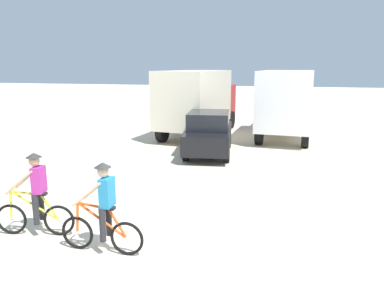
{
  "coord_description": "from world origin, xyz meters",
  "views": [
    {
      "loc": [
        2.24,
        -7.38,
        3.56
      ],
      "look_at": [
        -0.56,
        3.7,
        1.1
      ],
      "focal_mm": 33.93,
      "sensor_mm": 36.0,
      "label": 1
    }
  ],
  "objects_px": {
    "box_truck_cream_rv": "(198,99)",
    "box_truck_avon_van": "(287,100)",
    "cyclist_orange_shirt": "(36,197)",
    "cyclist_cowboy_hat": "(103,211)",
    "sedan_parked": "(209,133)"
  },
  "relations": [
    {
      "from": "box_truck_cream_rv",
      "to": "cyclist_orange_shirt",
      "type": "relative_size",
      "value": 3.83
    },
    {
      "from": "box_truck_avon_van",
      "to": "cyclist_orange_shirt",
      "type": "relative_size",
      "value": 3.78
    },
    {
      "from": "box_truck_cream_rv",
      "to": "box_truck_avon_van",
      "type": "relative_size",
      "value": 1.01
    },
    {
      "from": "box_truck_cream_rv",
      "to": "box_truck_avon_van",
      "type": "distance_m",
      "value": 4.48
    },
    {
      "from": "box_truck_avon_van",
      "to": "sedan_parked",
      "type": "bearing_deg",
      "value": -123.96
    },
    {
      "from": "cyclist_cowboy_hat",
      "to": "sedan_parked",
      "type": "bearing_deg",
      "value": 87.83
    },
    {
      "from": "sedan_parked",
      "to": "box_truck_avon_van",
      "type": "bearing_deg",
      "value": 56.04
    },
    {
      "from": "cyclist_orange_shirt",
      "to": "cyclist_cowboy_hat",
      "type": "distance_m",
      "value": 1.77
    },
    {
      "from": "box_truck_cream_rv",
      "to": "box_truck_avon_van",
      "type": "xyz_separation_m",
      "value": [
        4.44,
        0.58,
        0.0
      ]
    },
    {
      "from": "box_truck_cream_rv",
      "to": "cyclist_cowboy_hat",
      "type": "relative_size",
      "value": 3.83
    },
    {
      "from": "box_truck_cream_rv",
      "to": "sedan_parked",
      "type": "height_order",
      "value": "box_truck_cream_rv"
    },
    {
      "from": "cyclist_orange_shirt",
      "to": "box_truck_cream_rv",
      "type": "bearing_deg",
      "value": 86.77
    },
    {
      "from": "box_truck_cream_rv",
      "to": "box_truck_avon_van",
      "type": "bearing_deg",
      "value": 7.4
    },
    {
      "from": "box_truck_cream_rv",
      "to": "box_truck_avon_van",
      "type": "height_order",
      "value": "same"
    },
    {
      "from": "box_truck_avon_van",
      "to": "cyclist_cowboy_hat",
      "type": "xyz_separation_m",
      "value": [
        -3.38,
        -13.04,
        -1.03
      ]
    }
  ]
}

